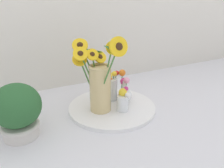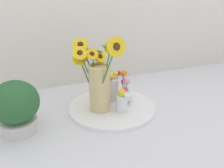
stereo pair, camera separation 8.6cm
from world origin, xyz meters
The scene contains 7 objects.
ground_plane centered at (0.00, 0.00, 0.00)m, with size 6.00×6.00×0.00m, color silver.
serving_tray centered at (-0.01, 0.07, 0.01)m, with size 0.47×0.47×0.02m.
mason_jar_sunflowers centered at (-0.09, 0.06, 0.18)m, with size 0.22×0.25×0.40m.
vase_small_center centered at (0.02, 0.00, 0.08)m, with size 0.07×0.07×0.13m.
vase_bulb_right centered at (0.08, 0.09, 0.08)m, with size 0.08×0.10×0.18m.
vase_small_back centered at (0.02, 0.15, 0.09)m, with size 0.09×0.08×0.17m.
potted_plant centered at (-0.48, 0.03, 0.13)m, with size 0.20×0.20×0.24m.
Camera 2 is at (-0.41, -0.90, 0.57)m, focal length 35.00 mm.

